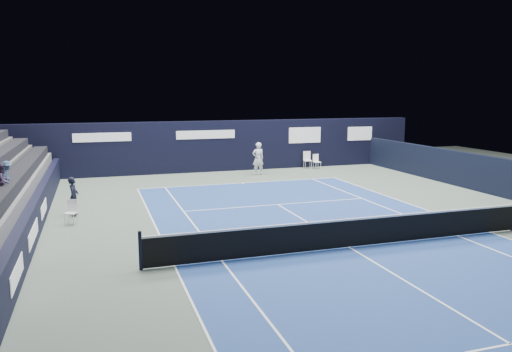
{
  "coord_description": "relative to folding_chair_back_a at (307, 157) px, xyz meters",
  "views": [
    {
      "loc": [
        -7.44,
        -13.38,
        4.79
      ],
      "look_at": [
        -0.97,
        6.49,
        1.3
      ],
      "focal_mm": 35.0,
      "sensor_mm": 36.0,
      "label": 1
    }
  ],
  "objects": [
    {
      "name": "ground",
      "position": [
        -5.54,
        -13.85,
        -0.72
      ],
      "size": [
        48.0,
        48.0,
        0.0
      ],
      "primitive_type": "plane",
      "color": "#4B5A50",
      "rests_on": "ground"
    },
    {
      "name": "court_surface",
      "position": [
        -5.54,
        -15.85,
        -0.72
      ],
      "size": [
        10.97,
        23.77,
        0.01
      ],
      "primitive_type": "cube",
      "color": "navy",
      "rests_on": "ground"
    },
    {
      "name": "enclosure_wall_right",
      "position": [
        4.96,
        -9.85,
        0.18
      ],
      "size": [
        0.3,
        22.0,
        1.8
      ],
      "primitive_type": "cube",
      "color": "black",
      "rests_on": "ground"
    },
    {
      "name": "folding_chair_back_a",
      "position": [
        0.0,
        0.0,
        0.0
      ],
      "size": [
        0.54,
        0.57,
        1.09
      ],
      "rotation": [
        0.0,
        0.0,
        -0.15
      ],
      "color": "silver",
      "rests_on": "ground"
    },
    {
      "name": "folding_chair_back_b",
      "position": [
        0.49,
        -0.36,
        -0.2
      ],
      "size": [
        0.44,
        0.43,
        0.92
      ],
      "rotation": [
        0.0,
        0.0,
        0.09
      ],
      "color": "white",
      "rests_on": "ground"
    },
    {
      "name": "line_judge_chair",
      "position": [
        -13.91,
        -10.06,
        -0.21
      ],
      "size": [
        0.52,
        0.51,
        0.9
      ],
      "rotation": [
        0.0,
        0.0,
        -0.41
      ],
      "color": "white",
      "rests_on": "ground"
    },
    {
      "name": "line_judge",
      "position": [
        -13.86,
        -8.77,
        0.05
      ],
      "size": [
        0.46,
        0.62,
        1.54
      ],
      "primitive_type": "imported",
      "rotation": [
        0.0,
        0.0,
        1.39
      ],
      "color": "black",
      "rests_on": "ground"
    },
    {
      "name": "court_markings",
      "position": [
        -5.54,
        -15.85,
        -0.71
      ],
      "size": [
        11.03,
        23.83,
        0.0
      ],
      "color": "white",
      "rests_on": "court_surface"
    },
    {
      "name": "tennis_net",
      "position": [
        -5.54,
        -15.85,
        -0.21
      ],
      "size": [
        12.9,
        0.1,
        1.1
      ],
      "color": "black",
      "rests_on": "ground"
    },
    {
      "name": "back_sponsor_wall",
      "position": [
        -5.53,
        0.65,
        0.83
      ],
      "size": [
        26.0,
        0.63,
        3.1
      ],
      "color": "black",
      "rests_on": "ground"
    },
    {
      "name": "side_barrier_left",
      "position": [
        -15.04,
        -9.88,
        -0.12
      ],
      "size": [
        0.33,
        22.0,
        1.2
      ],
      "color": "black",
      "rests_on": "ground"
    },
    {
      "name": "tennis_player",
      "position": [
        -3.82,
        -1.51,
        0.24
      ],
      "size": [
        0.72,
        0.86,
        1.92
      ],
      "color": "white",
      "rests_on": "ground"
    }
  ]
}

